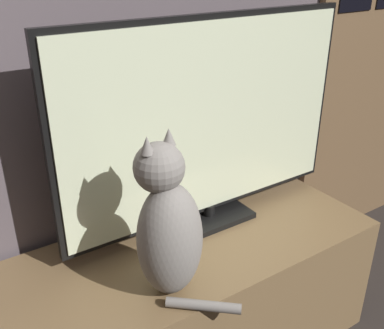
{
  "coord_description": "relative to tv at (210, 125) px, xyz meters",
  "views": [
    {
      "loc": [
        -0.57,
        -0.09,
        1.34
      ],
      "look_at": [
        0.09,
        0.9,
        0.77
      ],
      "focal_mm": 42.0,
      "sensor_mm": 36.0,
      "label": 1
    }
  ],
  "objects": [
    {
      "name": "tv",
      "position": [
        0.0,
        0.0,
        0.0
      ],
      "size": [
        1.06,
        0.18,
        0.71
      ],
      "color": "black",
      "rests_on": "tv_stand"
    },
    {
      "name": "tv_stand",
      "position": [
        -0.24,
        -0.1,
        -0.59
      ],
      "size": [
        1.46,
        0.52,
        0.47
      ],
      "color": "brown",
      "rests_on": "ground_plane"
    },
    {
      "name": "cat",
      "position": [
        -0.31,
        -0.24,
        -0.15
      ],
      "size": [
        0.23,
        0.31,
        0.47
      ],
      "rotation": [
        0.0,
        0.0,
        0.24
      ],
      "color": "gray",
      "rests_on": "tv_stand"
    },
    {
      "name": "door",
      "position": [
        1.08,
        0.16,
        0.22
      ],
      "size": [
        0.84,
        0.04,
        2.05
      ],
      "color": "brown",
      "rests_on": "ground_plane"
    }
  ]
}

